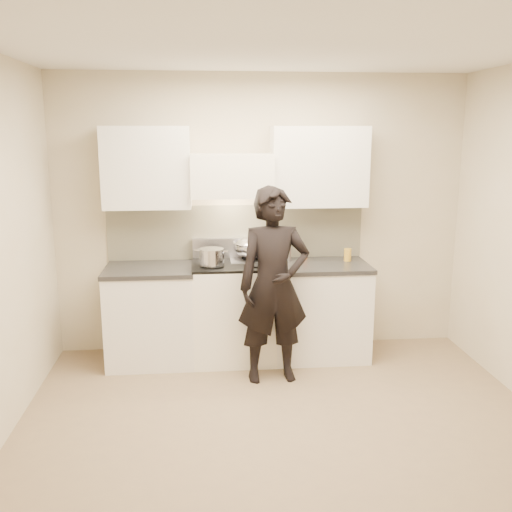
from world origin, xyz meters
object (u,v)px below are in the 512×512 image
Objects in this scene: wok at (253,247)px; person at (274,286)px; stove at (234,311)px; utensil_crock at (285,250)px; counter_right at (319,310)px.

person is (0.12, -0.65, -0.21)m from wok.
person reaches higher than wok.
wok is (0.20, 0.14, 0.59)m from stove.
utensil_crock is 0.74m from person.
counter_right is 1.91× the size of wok.
wok is (-0.63, 0.14, 0.60)m from counter_right.
utensil_crock is (0.52, 0.18, 0.55)m from stove.
counter_right is 0.82m from person.
counter_right is 2.79× the size of utensil_crock.
wok is at bearing 95.72° from person.
stove is 1.04× the size of counter_right.
stove reaches higher than counter_right.
person is at bearing -105.72° from utensil_crock.
person is at bearing -79.30° from wok.
wok is 0.69m from person.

